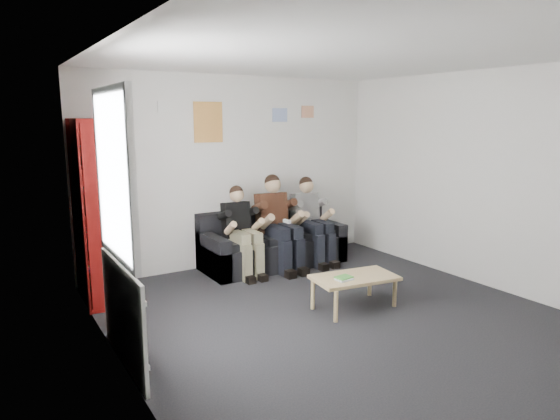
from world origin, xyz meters
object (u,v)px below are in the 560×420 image
(sofa, at_px, (272,245))
(person_middle, at_px, (279,223))
(person_right, at_px, (312,221))
(coffee_table, at_px, (354,280))
(person_left, at_px, (242,231))
(bookshelf, at_px, (94,211))

(sofa, xyz_separation_m, person_middle, (-0.00, -0.20, 0.36))
(sofa, xyz_separation_m, person_right, (0.57, -0.19, 0.34))
(coffee_table, xyz_separation_m, person_left, (-0.51, 1.74, 0.28))
(person_left, relative_size, person_right, 0.96)
(person_left, height_order, person_middle, person_middle)
(person_middle, relative_size, person_right, 1.05)
(sofa, distance_m, person_right, 0.69)
(bookshelf, height_order, coffee_table, bookshelf)
(coffee_table, bearing_deg, person_middle, 87.74)
(coffee_table, relative_size, person_left, 0.77)
(bookshelf, bearing_deg, person_middle, 3.31)
(coffee_table, height_order, person_left, person_left)
(sofa, distance_m, person_left, 0.68)
(bookshelf, height_order, person_middle, bookshelf)
(sofa, relative_size, person_right, 1.64)
(person_right, bearing_deg, person_left, -172.54)
(person_left, distance_m, person_right, 1.15)
(person_middle, xyz_separation_m, person_right, (0.57, 0.00, -0.03))
(sofa, bearing_deg, coffee_table, -92.03)
(sofa, bearing_deg, person_right, -18.50)
(coffee_table, distance_m, person_middle, 1.77)
(sofa, xyz_separation_m, coffee_table, (-0.07, -1.93, 0.04))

